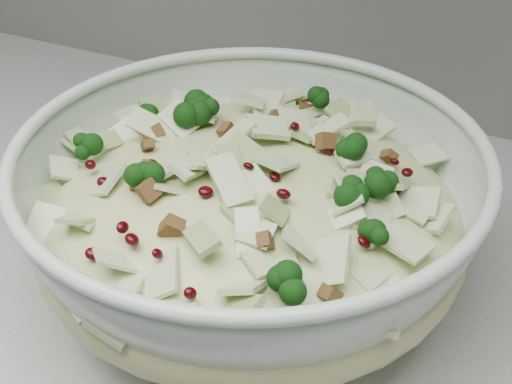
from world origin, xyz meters
TOP-DOWN VIEW (x-y plane):
  - mixing_bowl at (-0.67, 1.60)m, footprint 0.48×0.48m
  - salad at (-0.67, 1.60)m, footprint 0.46×0.46m

SIDE VIEW (x-z plane):
  - mixing_bowl at x=-0.67m, z-range 0.90..1.06m
  - salad at x=-0.67m, z-range 0.93..1.08m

